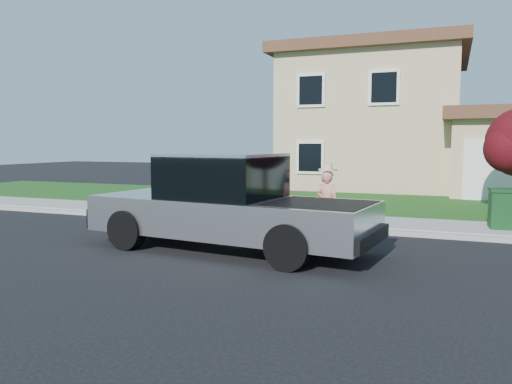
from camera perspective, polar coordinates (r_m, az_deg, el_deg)
ground at (r=10.51m, az=-0.29°, el=-6.73°), size 80.00×80.00×0.00m
curb at (r=12.93m, az=8.65°, el=-4.18°), size 40.00×0.20×0.12m
sidewalk at (r=13.99m, az=9.66°, el=-3.39°), size 40.00×2.00×0.15m
lawn at (r=18.38m, az=12.55°, el=-1.38°), size 40.00×7.00×0.10m
house at (r=26.05m, az=16.13°, el=7.42°), size 14.00×11.30×6.85m
pickup_truck at (r=10.46m, az=-3.20°, el=-1.53°), size 6.37×2.78×2.03m
woman at (r=11.78m, az=8.15°, el=-1.29°), size 0.68×0.55×1.78m
trash_bin at (r=13.69m, az=26.28°, el=-1.67°), size 0.65×0.73×0.98m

